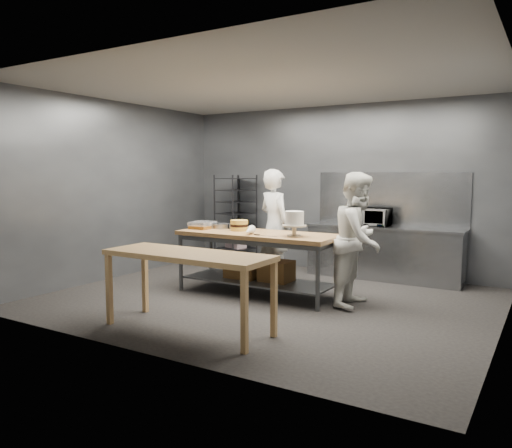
{
  "coord_description": "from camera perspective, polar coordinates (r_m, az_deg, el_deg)",
  "views": [
    {
      "loc": [
        3.45,
        -6.05,
        1.8
      ],
      "look_at": [
        -0.28,
        0.13,
        1.05
      ],
      "focal_mm": 35.0,
      "sensor_mm": 36.0,
      "label": 1
    }
  ],
  "objects": [
    {
      "name": "ground",
      "position": [
        7.19,
        1.37,
        -8.56
      ],
      "size": [
        6.0,
        6.0,
        0.0
      ],
      "primitive_type": "plane",
      "color": "black",
      "rests_on": "ground"
    },
    {
      "name": "back_wall",
      "position": [
        9.22,
        9.14,
        3.99
      ],
      "size": [
        6.0,
        0.04,
        3.0
      ],
      "primitive_type": "cube",
      "color": "#4C4F54",
      "rests_on": "ground"
    },
    {
      "name": "work_table",
      "position": [
        7.39,
        0.18,
        -3.63
      ],
      "size": [
        2.4,
        0.9,
        0.92
      ],
      "color": "#9C6C3E",
      "rests_on": "ground"
    },
    {
      "name": "near_counter",
      "position": [
        5.7,
        -7.81,
        -4.09
      ],
      "size": [
        2.0,
        0.7,
        0.9
      ],
      "color": "#A47B43",
      "rests_on": "ground"
    },
    {
      "name": "back_counter",
      "position": [
        8.69,
        14.37,
        -3.18
      ],
      "size": [
        2.6,
        0.6,
        0.9
      ],
      "color": "slate",
      "rests_on": "ground"
    },
    {
      "name": "splashback_panel",
      "position": [
        8.88,
        15.07,
        2.82
      ],
      "size": [
        2.6,
        0.02,
        0.9
      ],
      "primitive_type": "cube",
      "color": "slate",
      "rests_on": "back_counter"
    },
    {
      "name": "speed_rack",
      "position": [
        9.81,
        -2.35,
        0.4
      ],
      "size": [
        0.76,
        0.79,
        1.75
      ],
      "color": "black",
      "rests_on": "ground"
    },
    {
      "name": "chef_behind",
      "position": [
        8.11,
        2.16,
        -0.26
      ],
      "size": [
        0.8,
        0.68,
        1.85
      ],
      "primitive_type": "imported",
      "rotation": [
        0.0,
        0.0,
        2.72
      ],
      "color": "white",
      "rests_on": "ground"
    },
    {
      "name": "chef_right",
      "position": [
        6.85,
        11.63,
        -1.72
      ],
      "size": [
        0.69,
        0.88,
        1.8
      ],
      "primitive_type": "imported",
      "rotation": [
        0.0,
        0.0,
        1.57
      ],
      "color": "white",
      "rests_on": "ground"
    },
    {
      "name": "microwave",
      "position": [
        8.67,
        13.3,
        0.81
      ],
      "size": [
        0.54,
        0.37,
        0.3
      ],
      "primitive_type": "imported",
      "color": "black",
      "rests_on": "back_counter"
    },
    {
      "name": "frosted_cake_stand",
      "position": [
        6.87,
        4.4,
        0.43
      ],
      "size": [
        0.34,
        0.34,
        0.35
      ],
      "color": "#B7AB93",
      "rests_on": "work_table"
    },
    {
      "name": "layer_cake",
      "position": [
        7.55,
        -1.93,
        -0.15
      ],
      "size": [
        0.27,
        0.27,
        0.16
      ],
      "color": "#EDB54B",
      "rests_on": "work_table"
    },
    {
      "name": "cake_pans",
      "position": [
        7.89,
        -3.9,
        -0.21
      ],
      "size": [
        0.78,
        0.37,
        0.07
      ],
      "color": "gray",
      "rests_on": "work_table"
    },
    {
      "name": "piping_bag",
      "position": [
        7.02,
        -0.82,
        -0.78
      ],
      "size": [
        0.24,
        0.4,
        0.12
      ],
      "primitive_type": "cone",
      "rotation": [
        1.57,
        0.0,
        0.34
      ],
      "color": "white",
      "rests_on": "work_table"
    },
    {
      "name": "offset_spatula",
      "position": [
        6.94,
        0.73,
        -1.31
      ],
      "size": [
        0.36,
        0.02,
        0.02
      ],
      "color": "slate",
      "rests_on": "work_table"
    },
    {
      "name": "pastry_clamshells",
      "position": [
        7.88,
        -6.14,
        -0.11
      ],
      "size": [
        0.34,
        0.39,
        0.11
      ],
      "color": "#935B1D",
      "rests_on": "work_table"
    }
  ]
}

